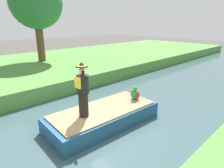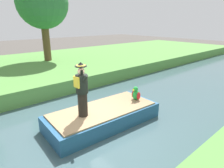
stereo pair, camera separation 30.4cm
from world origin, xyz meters
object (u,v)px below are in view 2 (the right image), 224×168
person_pirate (82,90)px  parrot_plush (136,94)px  tree_tall (42,3)px  boat (103,116)px

person_pirate → parrot_plush: size_ratio=3.25×
person_pirate → tree_tall: bearing=179.7°
tree_tall → boat: bearing=-12.4°
tree_tall → person_pirate: bearing=-17.2°
boat → person_pirate: (-0.00, -0.87, 1.23)m
parrot_plush → tree_tall: 10.55m
person_pirate → parrot_plush: (0.22, 2.41, -0.68)m
boat → person_pirate: size_ratio=2.32×
parrot_plush → person_pirate: bearing=-95.2°
boat → parrot_plush: (0.21, 1.54, 0.55)m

